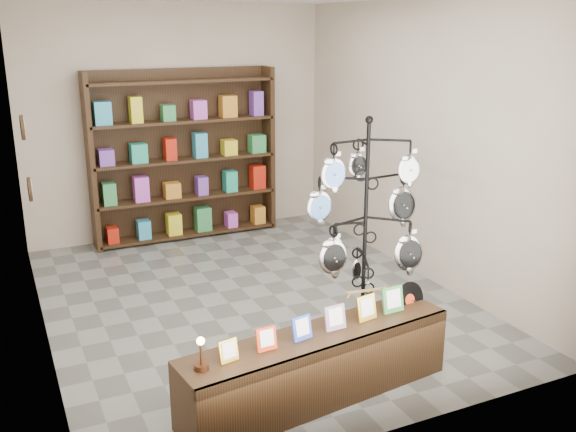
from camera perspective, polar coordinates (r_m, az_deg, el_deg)
name	(u,v)px	position (r m, az deg, el deg)	size (l,w,h in m)	color
ground	(252,299)	(6.71, -3.24, -7.36)	(5.00, 5.00, 0.00)	slate
room_envelope	(249,120)	(6.19, -3.52, 8.47)	(5.00, 5.00, 5.00)	#BEAD99
display_tree	(366,218)	(5.43, 6.92, -0.15)	(1.07, 1.03, 2.03)	black
front_shelf	(318,366)	(4.94, 2.70, -13.17)	(2.23, 0.72, 0.77)	black
back_shelving	(184,161)	(8.48, -9.20, 4.88)	(2.42, 0.36, 2.20)	black
wall_clocks	(26,159)	(6.62, -22.26, 4.72)	(0.03, 0.24, 0.84)	black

